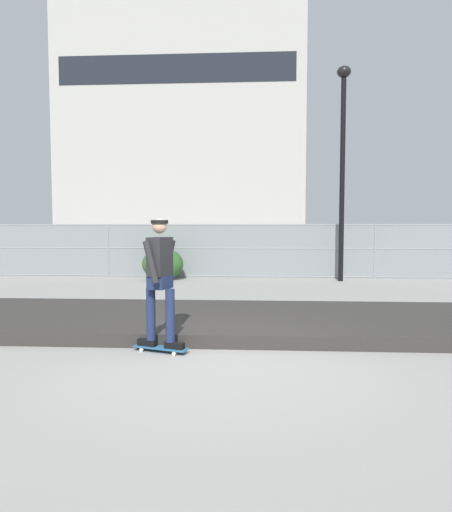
{
  "coord_description": "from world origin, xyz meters",
  "views": [
    {
      "loc": [
        0.48,
        -5.84,
        1.78
      ],
      "look_at": [
        -0.17,
        5.03,
        1.06
      ],
      "focal_mm": 31.95,
      "sensor_mm": 36.0,
      "label": 1
    }
  ],
  "objects_px": {
    "parked_car_near": "(181,250)",
    "parked_car_mid": "(317,250)",
    "street_lamp": "(343,149)",
    "shrub_left": "(163,264)",
    "skateboard": "(161,348)",
    "skater": "(160,274)"
  },
  "relations": [
    {
      "from": "street_lamp",
      "to": "parked_car_near",
      "type": "xyz_separation_m",
      "value": [
        -5.71,
        2.97,
        -3.4
      ]
    },
    {
      "from": "shrub_left",
      "to": "street_lamp",
      "type": "bearing_deg",
      "value": 0.07
    },
    {
      "from": "street_lamp",
      "to": "shrub_left",
      "type": "height_order",
      "value": "street_lamp"
    },
    {
      "from": "skater",
      "to": "skateboard",
      "type": "bearing_deg",
      "value": -26.57
    },
    {
      "from": "parked_car_near",
      "to": "parked_car_mid",
      "type": "bearing_deg",
      "value": 2.98
    },
    {
      "from": "skateboard",
      "to": "parked_car_near",
      "type": "bearing_deg",
      "value": 97.72
    },
    {
      "from": "parked_car_mid",
      "to": "skateboard",
      "type": "bearing_deg",
      "value": -107.85
    },
    {
      "from": "skater",
      "to": "parked_car_near",
      "type": "distance_m",
      "value": 11.68
    },
    {
      "from": "street_lamp",
      "to": "shrub_left",
      "type": "relative_size",
      "value": 5.0
    },
    {
      "from": "skateboard",
      "to": "skater",
      "type": "height_order",
      "value": "skater"
    },
    {
      "from": "skateboard",
      "to": "shrub_left",
      "type": "distance_m",
      "value": 8.77
    },
    {
      "from": "parked_car_mid",
      "to": "street_lamp",
      "type": "bearing_deg",
      "value": -84.28
    },
    {
      "from": "skateboard",
      "to": "parked_car_near",
      "type": "distance_m",
      "value": 11.7
    },
    {
      "from": "parked_car_near",
      "to": "parked_car_mid",
      "type": "relative_size",
      "value": 0.99
    },
    {
      "from": "parked_car_mid",
      "to": "shrub_left",
      "type": "height_order",
      "value": "parked_car_mid"
    },
    {
      "from": "parked_car_near",
      "to": "parked_car_mid",
      "type": "xyz_separation_m",
      "value": [
        5.38,
        0.28,
        0.0
      ]
    },
    {
      "from": "parked_car_near",
      "to": "shrub_left",
      "type": "relative_size",
      "value": 3.24
    },
    {
      "from": "street_lamp",
      "to": "skater",
      "type": "bearing_deg",
      "value": -115.7
    },
    {
      "from": "skateboard",
      "to": "skater",
      "type": "xyz_separation_m",
      "value": [
        -0.0,
        0.0,
        1.05
      ]
    },
    {
      "from": "skateboard",
      "to": "parked_car_mid",
      "type": "bearing_deg",
      "value": 72.15
    },
    {
      "from": "skateboard",
      "to": "shrub_left",
      "type": "xyz_separation_m",
      "value": [
        -1.69,
        8.6,
        0.47
      ]
    },
    {
      "from": "street_lamp",
      "to": "shrub_left",
      "type": "bearing_deg",
      "value": -179.93
    }
  ]
}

